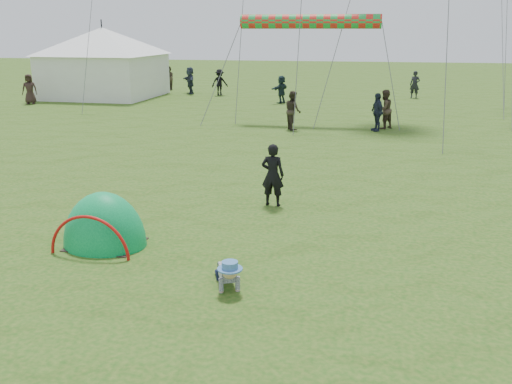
% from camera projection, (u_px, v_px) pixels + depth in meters
% --- Properties ---
extents(ground, '(140.00, 140.00, 0.00)m').
position_uv_depth(ground, '(251.00, 284.00, 9.87)').
color(ground, '#194B11').
extents(crawling_toddler, '(0.79, 0.92, 0.59)m').
position_uv_depth(crawling_toddler, '(228.00, 272.00, 9.64)').
color(crawling_toddler, black).
rests_on(crawling_toddler, ground).
extents(popup_tent, '(1.78, 1.49, 2.23)m').
position_uv_depth(popup_tent, '(106.00, 245.00, 11.66)').
color(popup_tent, '#047C3A').
rests_on(popup_tent, ground).
extents(standing_adult, '(0.60, 0.42, 1.56)m').
position_uv_depth(standing_adult, '(273.00, 175.00, 14.06)').
color(standing_adult, black).
rests_on(standing_adult, ground).
extents(event_marquee, '(6.93, 6.93, 4.64)m').
position_uv_depth(event_marquee, '(104.00, 60.00, 36.29)').
color(event_marquee, white).
rests_on(event_marquee, ground).
extents(crowd_person_1, '(0.93, 1.01, 1.68)m').
position_uv_depth(crowd_person_1, '(293.00, 110.00, 24.69)').
color(crowd_person_1, '#332B21').
rests_on(crowd_person_1, ground).
extents(crowd_person_3, '(0.65, 1.12, 1.73)m').
position_uv_depth(crowd_person_3, '(124.00, 86.00, 35.05)').
color(crowd_person_3, '#27262F').
rests_on(crowd_person_3, ground).
extents(crowd_person_5, '(1.05, 1.55, 1.61)m').
position_uv_depth(crowd_person_5, '(281.00, 89.00, 33.57)').
color(crowd_person_5, '#1A2B31').
rests_on(crowd_person_5, ground).
extents(crowd_person_6, '(0.70, 0.55, 1.69)m').
position_uv_depth(crowd_person_6, '(415.00, 85.00, 35.94)').
color(crowd_person_6, black).
rests_on(crowd_person_6, ground).
extents(crowd_person_7, '(1.04, 1.04, 1.70)m').
position_uv_depth(crowd_person_7, '(384.00, 109.00, 24.93)').
color(crowd_person_7, '#44352A').
rests_on(crowd_person_7, ground).
extents(crowd_person_9, '(1.26, 1.14, 1.70)m').
position_uv_depth(crowd_person_9, '(220.00, 82.00, 37.41)').
color(crowd_person_9, black).
rests_on(crowd_person_9, ground).
extents(crowd_person_10, '(0.98, 0.82, 1.72)m').
position_uv_depth(crowd_person_10, '(29.00, 89.00, 33.14)').
color(crowd_person_10, '#31211E').
rests_on(crowd_person_10, ground).
extents(crowd_person_11, '(1.37, 1.66, 1.78)m').
position_uv_depth(crowd_person_11, '(190.00, 80.00, 38.29)').
color(crowd_person_11, '#283040').
rests_on(crowd_person_11, ground).
extents(crowd_person_12, '(0.63, 0.73, 1.68)m').
position_uv_depth(crowd_person_12, '(84.00, 79.00, 39.97)').
color(crowd_person_12, '#23212B').
rests_on(crowd_person_12, ground).
extents(crowd_person_13, '(0.99, 1.02, 1.66)m').
position_uv_depth(crowd_person_13, '(169.00, 78.00, 40.76)').
color(crowd_person_13, '#3B3126').
rests_on(crowd_person_13, ground).
extents(crowd_person_14, '(0.76, 1.03, 1.63)m').
position_uv_depth(crowd_person_14, '(377.00, 112.00, 24.37)').
color(crowd_person_14, '#20283A').
rests_on(crowd_person_14, ground).
extents(rainbow_tube_kite, '(6.33, 0.64, 0.64)m').
position_uv_depth(rainbow_tube_kite, '(310.00, 21.00, 25.63)').
color(rainbow_tube_kite, red).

